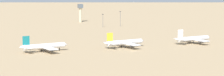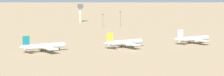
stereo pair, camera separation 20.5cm
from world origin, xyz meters
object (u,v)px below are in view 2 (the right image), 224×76
object	(u,v)px
parked_jet_teal_2	(44,46)
parked_jet_yellow_3	(124,43)
control_tower	(80,11)
light_pole_mid	(120,18)
light_pole_west	(103,19)
parked_jet_white_4	(193,39)

from	to	relation	value
parked_jet_teal_2	parked_jet_yellow_3	size ratio (longest dim) A/B	1.01
control_tower	light_pole_mid	xyz separation A→B (m)	(22.92, -61.90, -3.29)
parked_jet_yellow_3	light_pole_mid	bearing A→B (deg)	57.52
parked_jet_yellow_3	light_pole_west	bearing A→B (deg)	64.64
parked_jet_white_4	parked_jet_yellow_3	bearing A→B (deg)	171.81
parked_jet_yellow_3	control_tower	bearing A→B (deg)	70.10
parked_jet_yellow_3	parked_jet_white_4	world-z (taller)	parked_jet_yellow_3
parked_jet_white_4	parked_jet_teal_2	bearing A→B (deg)	170.63
parked_jet_teal_2	parked_jet_yellow_3	bearing A→B (deg)	-11.21
parked_jet_teal_2	parked_jet_white_4	xyz separation A→B (m)	(111.21, -1.52, -0.06)
parked_jet_teal_2	light_pole_west	xyz separation A→B (m)	(92.02, 135.95, 4.17)
parked_jet_yellow_3	light_pole_mid	world-z (taller)	light_pole_mid
parked_jet_teal_2	light_pole_west	distance (m)	164.21
parked_jet_teal_2	parked_jet_white_4	bearing A→B (deg)	-10.05
control_tower	light_pole_mid	world-z (taller)	control_tower
parked_jet_yellow_3	light_pole_west	world-z (taller)	light_pole_west
parked_jet_white_4	control_tower	xyz separation A→B (m)	(-22.84, 200.05, 8.74)
control_tower	parked_jet_teal_2	bearing A→B (deg)	-113.99
parked_jet_teal_2	parked_jet_yellow_3	distance (m)	56.06
parked_jet_yellow_3	control_tower	xyz separation A→B (m)	(32.34, 200.42, 8.72)
parked_jet_white_4	control_tower	size ratio (longest dim) A/B	1.62
control_tower	light_pole_west	world-z (taller)	control_tower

